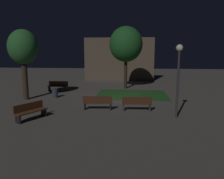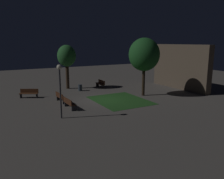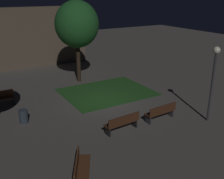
{
  "view_description": "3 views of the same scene",
  "coord_description": "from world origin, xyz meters",
  "views": [
    {
      "loc": [
        0.94,
        -17.21,
        3.58
      ],
      "look_at": [
        -0.69,
        0.3,
        0.59
      ],
      "focal_mm": 36.17,
      "sensor_mm": 36.0,
      "label": 1
    },
    {
      "loc": [
        19.22,
        -9.59,
        5.49
      ],
      "look_at": [
        0.79,
        0.49,
        1.13
      ],
      "focal_mm": 36.94,
      "sensor_mm": 36.0,
      "label": 2
    },
    {
      "loc": [
        -7.57,
        -13.59,
        6.4
      ],
      "look_at": [
        0.67,
        0.31,
        0.53
      ],
      "focal_mm": 43.26,
      "sensor_mm": 36.0,
      "label": 3
    }
  ],
  "objects": [
    {
      "name": "building_wall_backdrop",
      "position": [
        -0.78,
        10.53,
        2.6
      ],
      "size": [
        8.44,
        0.8,
        5.2
      ],
      "primitive_type": "cube",
      "color": "brown",
      "rests_on": "ground"
    },
    {
      "name": "tree_right_canopy",
      "position": [
        0.24,
        4.49,
        4.21
      ],
      "size": [
        3.13,
        3.13,
        5.9
      ],
      "color": "#2D2116",
      "rests_on": "ground"
    },
    {
      "name": "bench_front_right",
      "position": [
        -1.2,
        -3.82,
        0.48
      ],
      "size": [
        1.83,
        0.61,
        0.88
      ],
      "color": "#422314",
      "rests_on": "ground"
    },
    {
      "name": "ground_plane",
      "position": [
        0.0,
        0.0,
        0.0
      ],
      "size": [
        60.0,
        60.0,
        0.0
      ],
      "primitive_type": "plane",
      "color": "#56514C"
    },
    {
      "name": "lamp_post_near_wall",
      "position": [
        3.32,
        -5.11,
        2.73
      ],
      "size": [
        0.36,
        0.36,
        3.93
      ],
      "color": "#333338",
      "rests_on": "ground"
    },
    {
      "name": "bench_back_row",
      "position": [
        1.2,
        -3.82,
        0.48
      ],
      "size": [
        1.82,
        0.57,
        0.88
      ],
      "color": "#422314",
      "rests_on": "ground"
    },
    {
      "name": "trash_bin",
      "position": [
        -5.09,
        -0.44,
        0.36
      ],
      "size": [
        0.45,
        0.45,
        0.72
      ],
      "primitive_type": "cylinder",
      "color": "#2D3842",
      "rests_on": "ground"
    },
    {
      "name": "grass_lawn",
      "position": [
        0.87,
        1.33,
        0.01
      ],
      "size": [
        5.82,
        4.69,
        0.01
      ],
      "primitive_type": "cube",
      "color": "#23511E",
      "rests_on": "ground"
    },
    {
      "name": "bench_path_side",
      "position": [
        -4.43,
        -6.11,
        0.48
      ],
      "size": [
        1.28,
        1.81,
        0.88
      ],
      "color": "#512D19",
      "rests_on": "ground"
    }
  ]
}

